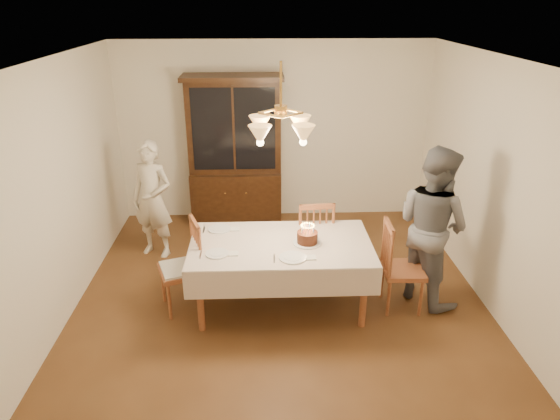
{
  "coord_description": "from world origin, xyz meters",
  "views": [
    {
      "loc": [
        -0.19,
        -4.65,
        3.14
      ],
      "look_at": [
        0.0,
        0.2,
        1.05
      ],
      "focal_mm": 32.0,
      "sensor_mm": 36.0,
      "label": 1
    }
  ],
  "objects_px": {
    "china_hutch": "(235,155)",
    "elderly_woman": "(152,200)",
    "chair_far_side": "(313,242)",
    "dining_table": "(281,249)",
    "birthday_cake": "(307,238)"
  },
  "relations": [
    {
      "from": "china_hutch",
      "to": "elderly_woman",
      "type": "height_order",
      "value": "china_hutch"
    },
    {
      "from": "chair_far_side",
      "to": "dining_table",
      "type": "bearing_deg",
      "value": -122.91
    },
    {
      "from": "china_hutch",
      "to": "birthday_cake",
      "type": "bearing_deg",
      "value": -69.7
    },
    {
      "from": "birthday_cake",
      "to": "dining_table",
      "type": "bearing_deg",
      "value": 176.76
    },
    {
      "from": "dining_table",
      "to": "birthday_cake",
      "type": "distance_m",
      "value": 0.31
    },
    {
      "from": "china_hutch",
      "to": "elderly_woman",
      "type": "relative_size",
      "value": 1.41
    },
    {
      "from": "elderly_woman",
      "to": "birthday_cake",
      "type": "bearing_deg",
      "value": -12.64
    },
    {
      "from": "birthday_cake",
      "to": "elderly_woman",
      "type": "bearing_deg",
      "value": 145.54
    },
    {
      "from": "china_hutch",
      "to": "birthday_cake",
      "type": "height_order",
      "value": "china_hutch"
    },
    {
      "from": "dining_table",
      "to": "china_hutch",
      "type": "bearing_deg",
      "value": 104.02
    },
    {
      "from": "china_hutch",
      "to": "elderly_woman",
      "type": "bearing_deg",
      "value": -135.45
    },
    {
      "from": "chair_far_side",
      "to": "elderly_woman",
      "type": "distance_m",
      "value": 2.11
    },
    {
      "from": "china_hutch",
      "to": "birthday_cake",
      "type": "distance_m",
      "value": 2.43
    },
    {
      "from": "china_hutch",
      "to": "chair_far_side",
      "type": "distance_m",
      "value": 1.98
    },
    {
      "from": "dining_table",
      "to": "chair_far_side",
      "type": "xyz_separation_m",
      "value": [
        0.41,
        0.64,
        -0.24
      ]
    }
  ]
}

